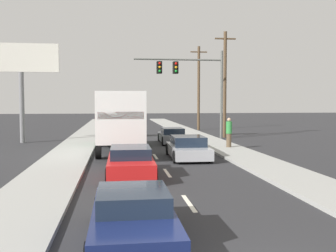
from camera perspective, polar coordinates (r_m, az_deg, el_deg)
The scene contains 14 objects.
ground_plane at distance 30.88m, azimuth -3.63°, elevation -2.08°, with size 140.00×140.00×0.00m, color #2B2B2D.
sidewalk_right at distance 26.74m, azimuth 7.45°, elevation -2.84°, with size 2.49×80.00×0.14m, color #9E9E99.
sidewalk_left at distance 25.96m, azimuth -13.46°, elevation -3.10°, with size 2.49×80.00×0.14m, color #9E9E99.
lane_markings at distance 26.56m, azimuth -2.96°, elevation -3.00°, with size 0.14×52.00×0.01m.
box_truck at distance 23.21m, azimuth -7.08°, elevation 1.10°, with size 2.68×9.19×3.58m.
car_red at distance 15.91m, azimuth -5.55°, elevation -5.40°, with size 1.96×4.33×1.23m.
car_navy at distance 8.61m, azimuth -5.19°, elevation -13.40°, with size 1.82×4.26×1.18m.
car_gray at distance 28.45m, azimuth 0.63°, elevation -1.48°, with size 1.90×4.29×1.14m.
car_silver at distance 20.86m, azimuth 2.95°, elevation -3.27°, with size 2.07×4.29×1.22m.
traffic_signal_mast at distance 31.28m, azimuth 2.77°, elevation 7.48°, with size 7.21×0.69×7.17m.
utility_pole_mid at distance 33.29m, azimuth 8.38°, elevation 6.25°, with size 1.80×0.28×8.95m.
utility_pole_far at distance 41.82m, azimuth 4.54°, elevation 5.73°, with size 1.80×0.28×8.96m.
roadside_billboard at distance 30.71m, azimuth -20.85°, elevation 7.85°, with size 5.46×0.36×7.34m.
pedestrian_near_corner at distance 25.12m, azimuth 8.97°, elevation -0.93°, with size 0.38×0.38×1.88m.
Camera 1 is at (-2.16, -5.65, 3.06)m, focal length 41.35 mm.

